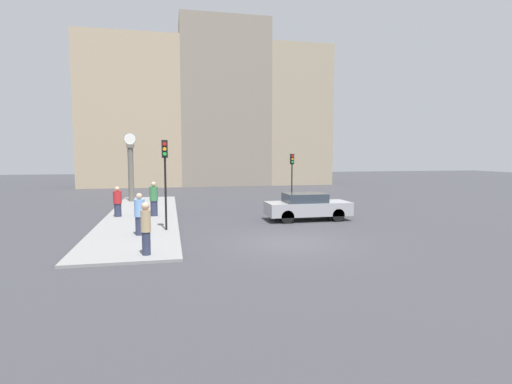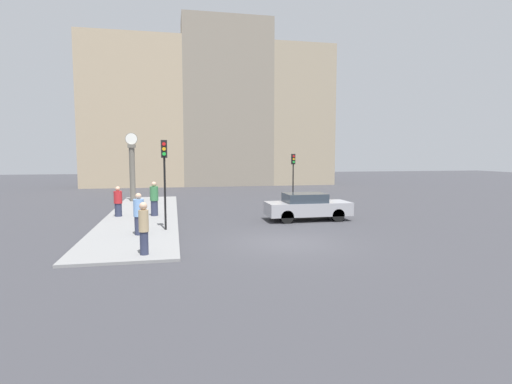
% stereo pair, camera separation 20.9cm
% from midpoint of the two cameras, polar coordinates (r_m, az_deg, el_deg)
% --- Properties ---
extents(ground_plane, '(120.00, 120.00, 0.00)m').
position_cam_midpoint_polar(ground_plane, '(15.48, 4.20, -7.20)').
color(ground_plane, '#38383D').
extents(sidewalk_corner, '(3.71, 19.28, 0.10)m').
position_cam_midpoint_polar(sidewalk_corner, '(22.43, -16.24, -3.36)').
color(sidewalk_corner, gray).
rests_on(sidewalk_corner, ground_plane).
extents(building_row, '(26.99, 5.00, 17.85)m').
position_cam_midpoint_polar(building_row, '(44.94, -6.73, 11.49)').
color(building_row, tan).
rests_on(building_row, ground_plane).
extents(sedan_car, '(4.28, 1.73, 1.39)m').
position_cam_midpoint_polar(sedan_car, '(20.68, 7.04, -2.05)').
color(sedan_car, '#9E9EA3').
rests_on(sedan_car, ground_plane).
extents(traffic_light_near, '(0.26, 0.24, 3.89)m').
position_cam_midpoint_polar(traffic_light_near, '(17.60, -13.20, 3.64)').
color(traffic_light_near, black).
rests_on(traffic_light_near, sidewalk_corner).
extents(traffic_light_far, '(0.26, 0.24, 3.43)m').
position_cam_midpoint_polar(traffic_light_far, '(29.41, 4.96, 3.58)').
color(traffic_light_far, black).
rests_on(traffic_light_far, ground_plane).
extents(street_clock, '(0.84, 0.50, 4.79)m').
position_cam_midpoint_polar(street_clock, '(29.28, -17.65, 3.16)').
color(street_clock, '#666056').
rests_on(street_clock, sidewalk_corner).
extents(pedestrian_green_hoodie, '(0.44, 0.44, 1.83)m').
position_cam_midpoint_polar(pedestrian_green_hoodie, '(21.97, -14.65, -0.99)').
color(pedestrian_green_hoodie, '#2D334C').
rests_on(pedestrian_green_hoodie, sidewalk_corner).
extents(pedestrian_red_top, '(0.43, 0.43, 1.60)m').
position_cam_midpoint_polar(pedestrian_red_top, '(22.29, -19.42, -1.35)').
color(pedestrian_red_top, '#2D334C').
rests_on(pedestrian_red_top, sidewalk_corner).
extents(pedestrian_tan_coat, '(0.32, 0.32, 1.73)m').
position_cam_midpoint_polar(pedestrian_tan_coat, '(13.50, -15.89, -4.96)').
color(pedestrian_tan_coat, '#2D334C').
rests_on(pedestrian_tan_coat, sidewalk_corner).
extents(pedestrian_blue_stripe, '(0.42, 0.42, 1.71)m').
position_cam_midpoint_polar(pedestrian_blue_stripe, '(16.91, -16.63, -3.09)').
color(pedestrian_blue_stripe, '#2D334C').
rests_on(pedestrian_blue_stripe, sidewalk_corner).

